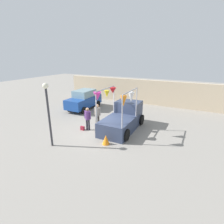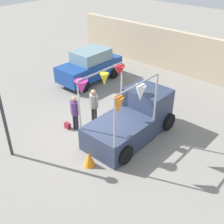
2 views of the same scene
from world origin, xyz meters
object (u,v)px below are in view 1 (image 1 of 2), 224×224
handbag (82,128)px  folded_kite_bundle_tangerine (106,140)px  parked_car (84,100)px  person_vendor (97,113)px  street_lamp (48,106)px  person_customer (88,117)px  vendor_truck (123,117)px

handbag → folded_kite_bundle_tangerine: (2.50, -1.07, 0.16)m
parked_car → folded_kite_bundle_tangerine: size_ratio=6.67×
person_vendor → handbag: size_ratio=6.06×
street_lamp → person_customer: bearing=78.2°
person_customer → person_vendor: bearing=76.9°
person_vendor → folded_kite_bundle_tangerine: bearing=-48.9°
parked_car → folded_kite_bundle_tangerine: (5.42, -5.41, -0.64)m
street_lamp → folded_kite_bundle_tangerine: (2.75, 1.59, -2.14)m
vendor_truck → person_vendor: bearing=-164.7°
person_vendor → handbag: person_vendor is taller
vendor_truck → person_vendor: size_ratio=2.41×
vendor_truck → parked_car: bearing=153.4°
person_customer → street_lamp: (-0.60, -2.86, 1.44)m
handbag → folded_kite_bundle_tangerine: size_ratio=0.47×
street_lamp → folded_kite_bundle_tangerine: bearing=30.0°
handbag → vendor_truck: bearing=34.1°
parked_car → handbag: parked_car is taller
vendor_truck → person_customer: (-2.09, -1.45, 0.15)m
parked_car → handbag: 5.29m
person_vendor → folded_kite_bundle_tangerine: size_ratio=2.83×
folded_kite_bundle_tangerine → person_vendor: bearing=131.1°
folded_kite_bundle_tangerine → vendor_truck: bearing=91.3°
parked_car → person_vendor: 4.73m
person_vendor → handbag: (-0.57, -1.14, -0.89)m
vendor_truck → person_customer: 2.55m
handbag → street_lamp: street_lamp is taller
person_customer → street_lamp: bearing=-101.8°
street_lamp → folded_kite_bundle_tangerine: 3.83m
handbag → street_lamp: size_ratio=0.08×
street_lamp → folded_kite_bundle_tangerine: size_ratio=6.18×
person_vendor → street_lamp: size_ratio=0.46×
vendor_truck → folded_kite_bundle_tangerine: size_ratio=6.83×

